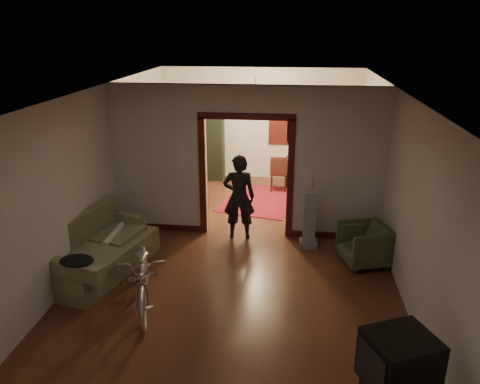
% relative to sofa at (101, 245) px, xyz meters
% --- Properties ---
extents(floor, '(5.00, 8.50, 0.01)m').
position_rel_sofa_xyz_m(floor, '(2.15, 1.02, -0.47)').
color(floor, '#3E1E13').
rests_on(floor, ground).
extents(ceiling, '(5.00, 8.50, 0.01)m').
position_rel_sofa_xyz_m(ceiling, '(2.15, 1.02, 2.33)').
color(ceiling, white).
rests_on(ceiling, floor).
extents(wall_back, '(5.00, 0.02, 2.80)m').
position_rel_sofa_xyz_m(wall_back, '(2.15, 5.27, 0.93)').
color(wall_back, beige).
rests_on(wall_back, floor).
extents(wall_left, '(0.02, 8.50, 2.80)m').
position_rel_sofa_xyz_m(wall_left, '(-0.35, 1.02, 0.93)').
color(wall_left, beige).
rests_on(wall_left, floor).
extents(wall_right, '(0.02, 8.50, 2.80)m').
position_rel_sofa_xyz_m(wall_right, '(4.65, 1.02, 0.93)').
color(wall_right, beige).
rests_on(wall_right, floor).
extents(partition_wall, '(5.00, 0.14, 2.80)m').
position_rel_sofa_xyz_m(partition_wall, '(2.15, 1.77, 0.93)').
color(partition_wall, beige).
rests_on(partition_wall, floor).
extents(door_casing, '(1.74, 0.20, 2.32)m').
position_rel_sofa_xyz_m(door_casing, '(2.15, 1.77, 0.63)').
color(door_casing, '#3E120E').
rests_on(door_casing, floor).
extents(far_window, '(0.98, 0.06, 1.28)m').
position_rel_sofa_xyz_m(far_window, '(2.85, 5.23, 1.08)').
color(far_window, black).
rests_on(far_window, wall_back).
extents(chandelier, '(0.24, 0.24, 0.24)m').
position_rel_sofa_xyz_m(chandelier, '(2.15, 3.52, 1.88)').
color(chandelier, '#FFE0A5').
rests_on(chandelier, ceiling).
extents(light_switch, '(0.08, 0.01, 0.12)m').
position_rel_sofa_xyz_m(light_switch, '(3.20, 1.70, 0.78)').
color(light_switch, silver).
rests_on(light_switch, partition_wall).
extents(sofa, '(1.40, 2.21, 0.94)m').
position_rel_sofa_xyz_m(sofa, '(0.00, 0.00, 0.00)').
color(sofa, '#656845').
rests_on(sofa, floor).
extents(rolled_paper, '(0.10, 0.80, 0.10)m').
position_rel_sofa_xyz_m(rolled_paper, '(0.10, 0.30, 0.06)').
color(rolled_paper, beige).
rests_on(rolled_paper, sofa).
extents(jacket, '(0.48, 0.36, 0.14)m').
position_rel_sofa_xyz_m(jacket, '(0.05, -0.91, 0.21)').
color(jacket, black).
rests_on(jacket, sofa).
extents(bicycle, '(1.09, 1.85, 0.92)m').
position_rel_sofa_xyz_m(bicycle, '(0.97, -0.82, -0.01)').
color(bicycle, silver).
rests_on(bicycle, floor).
extents(armchair, '(0.94, 0.92, 0.69)m').
position_rel_sofa_xyz_m(armchair, '(4.22, 0.77, -0.13)').
color(armchair, '#424F2C').
rests_on(armchair, floor).
extents(crt_tv, '(0.78, 0.75, 0.53)m').
position_rel_sofa_xyz_m(crt_tv, '(4.05, -2.64, 0.32)').
color(crt_tv, black).
rests_on(crt_tv, tv_stand).
extents(vacuum, '(0.35, 0.29, 1.05)m').
position_rel_sofa_xyz_m(vacuum, '(3.32, 1.27, 0.06)').
color(vacuum, gray).
rests_on(vacuum, floor).
extents(person, '(0.61, 0.42, 1.60)m').
position_rel_sofa_xyz_m(person, '(2.04, 1.54, 0.33)').
color(person, black).
rests_on(person, floor).
extents(oriental_rug, '(1.93, 2.29, 0.02)m').
position_rel_sofa_xyz_m(oriental_rug, '(2.30, 3.53, -0.46)').
color(oriental_rug, maroon).
rests_on(oriental_rug, floor).
extents(locker, '(0.93, 0.63, 1.70)m').
position_rel_sofa_xyz_m(locker, '(0.83, 5.01, 0.38)').
color(locker, '#20311D').
rests_on(locker, floor).
extents(globe, '(0.25, 0.25, 0.25)m').
position_rel_sofa_xyz_m(globe, '(0.83, 5.01, 1.47)').
color(globe, '#1E5972').
rests_on(globe, locker).
extents(desk, '(1.03, 0.75, 0.68)m').
position_rel_sofa_xyz_m(desk, '(3.29, 4.69, -0.13)').
color(desk, '#331711').
rests_on(desk, floor).
extents(desk_chair, '(0.50, 0.50, 0.87)m').
position_rel_sofa_xyz_m(desk_chair, '(2.67, 4.27, -0.03)').
color(desk_chair, '#331711').
rests_on(desk_chair, floor).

